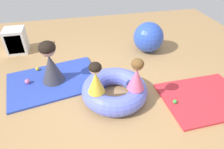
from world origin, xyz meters
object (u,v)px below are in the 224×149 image
child_in_yellow (96,78)px  play_ball_pink (27,81)px  adult_seated (50,63)px  exercise_ball_large (148,37)px  inflatable_cushion (115,90)px  storage_cube (16,41)px  child_in_pink (137,75)px  play_ball_yellow (37,69)px  play_ball_green (175,102)px

child_in_yellow → play_ball_pink: size_ratio=5.86×
adult_seated → play_ball_pink: (-0.47, -0.00, -0.35)m
play_ball_pink → exercise_ball_large: (2.62, 0.76, 0.26)m
child_in_yellow → exercise_ball_large: bearing=-156.9°
adult_seated → inflatable_cushion: bearing=14.1°
play_ball_pink → storage_cube: bearing=105.0°
child_in_pink → play_ball_pink: 2.04m
child_in_yellow → child_in_pink: 0.62m
play_ball_pink → play_ball_yellow: size_ratio=1.27×
adult_seated → play_ball_yellow: bearing=176.5°
inflatable_cushion → play_ball_yellow: 1.72m
child_in_yellow → play_ball_yellow: (-1.03, 1.21, -0.50)m
inflatable_cushion → exercise_ball_large: size_ratio=1.61×
child_in_yellow → storage_cube: child_in_yellow is taller
child_in_pink → play_ball_green: child_in_pink is taller
play_ball_green → play_ball_pink: 2.64m
play_ball_yellow → storage_cube: 1.09m
play_ball_pink → storage_cube: storage_cube is taller
play_ball_green → storage_cube: 3.68m
child_in_pink → play_ball_yellow: (-1.65, 1.25, -0.50)m
play_ball_yellow → storage_cube: storage_cube is taller
inflatable_cushion → storage_cube: size_ratio=1.98×
play_ball_pink → child_in_pink: bearing=-25.5°
child_in_pink → play_ball_green: size_ratio=8.15×
child_in_pink → storage_cube: child_in_pink is taller
inflatable_cushion → child_in_yellow: child_in_yellow is taller
inflatable_cushion → child_in_yellow: 0.54m
play_ball_green → exercise_ball_large: exercise_ball_large is taller
inflatable_cushion → adult_seated: (-1.02, 0.66, 0.27)m
child_in_yellow → adult_seated: adult_seated is taller
child_in_yellow → inflatable_cushion: bearing=-179.7°
child_in_pink → child_in_yellow: bearing=94.6°
child_in_yellow → play_ball_pink: child_in_yellow is taller
play_ball_yellow → play_ball_green: bearing=-32.5°
child_in_yellow → adult_seated: bearing=-73.3°
storage_cube → child_in_pink: bearing=-45.7°
play_ball_pink → play_ball_green: bearing=-23.5°
play_ball_yellow → storage_cube: bearing=117.9°
play_ball_green → child_in_yellow: bearing=168.8°
play_ball_green → child_in_pink: bearing=162.5°
adult_seated → storage_cube: adult_seated is taller
play_ball_green → storage_cube: size_ratio=0.12×
child_in_yellow → play_ball_yellow: child_in_yellow is taller
child_in_yellow → exercise_ball_large: size_ratio=0.76×
child_in_yellow → play_ball_green: 1.36m
child_in_yellow → exercise_ball_large: child_in_yellow is taller
child_in_yellow → play_ball_yellow: size_ratio=7.41×
adult_seated → exercise_ball_large: (2.15, 0.76, -0.09)m
exercise_ball_large → child_in_yellow: bearing=-132.6°
storage_cube → play_ball_green: bearing=-40.8°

